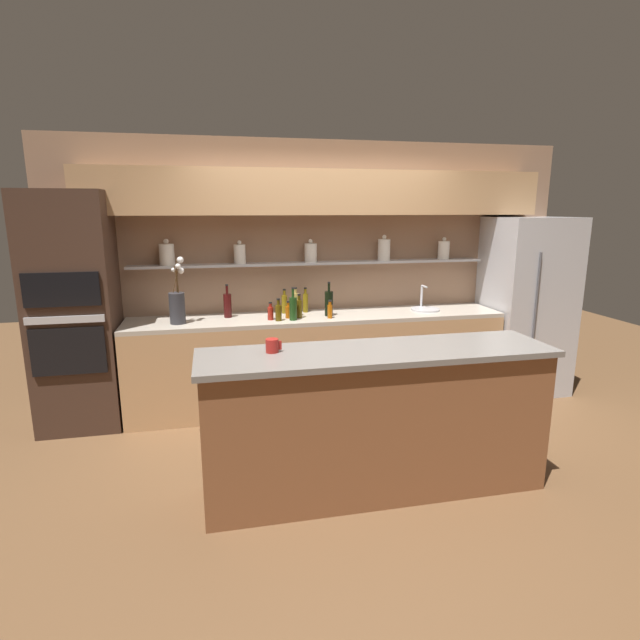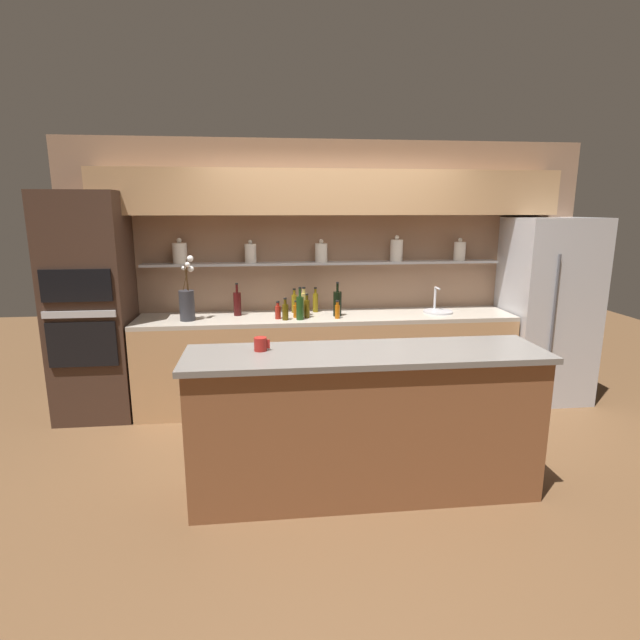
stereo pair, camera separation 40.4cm
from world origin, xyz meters
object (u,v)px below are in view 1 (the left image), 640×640
Objects in this scene: bottle_oil_9 at (278,312)px; bottle_spirit_6 at (295,304)px; bottle_sauce_3 at (330,310)px; bottle_oil_4 at (284,303)px; bottle_wine_0 at (228,305)px; bottle_wine_10 at (293,308)px; bottle_wine_1 at (329,303)px; bottle_oil_8 at (299,308)px; bottle_sauce_5 at (271,313)px; sink_fixture at (425,308)px; flower_vase at (177,304)px; oven_tower at (75,312)px; refrigerator at (526,306)px; bottle_oil_7 at (305,302)px; bottle_sauce_2 at (288,311)px; coffee_mug at (272,346)px.

bottle_spirit_6 is at bearing 41.75° from bottle_oil_9.
bottle_oil_4 reaches higher than bottle_sauce_3.
bottle_wine_0 is 0.57m from bottle_oil_4.
bottle_wine_10 reaches higher than bottle_spirit_6.
bottle_spirit_6 is (-0.32, 0.05, -0.01)m from bottle_wine_1.
bottle_oil_8 is (-0.30, -0.04, -0.03)m from bottle_wine_1.
bottle_sauce_5 is at bearing -26.89° from bottle_wine_0.
sink_fixture is 1.03× the size of bottle_spirit_6.
bottle_wine_10 is at bearing -173.09° from sink_fixture.
bottle_wine_10 is (1.04, -0.08, -0.07)m from flower_vase.
oven_tower is 8.97× the size of bottle_oil_8.
bottle_oil_4 reaches higher than bottle_sauce_5.
refrigerator is at bearing 0.02° from bottle_wine_1.
bottle_oil_7 is at bearing 35.72° from bottle_sauce_5.
bottle_wine_10 reaches higher than bottle_oil_7.
bottle_wine_0 is 0.65m from bottle_spirit_6.
refrigerator is 8.79× the size of bottle_oil_9.
oven_tower reaches higher than bottle_oil_9.
bottle_sauce_5 reaches higher than bottle_sauce_2.
bottle_oil_8 is at bearing 20.72° from bottle_oil_9.
bottle_sauce_2 is at bearing -179.52° from refrigerator.
bottle_sauce_2 is 0.71× the size of bottle_oil_8.
bottle_oil_8 is at bearing -76.25° from bottle_spirit_6.
bottle_wine_1 is 0.58m from bottle_sauce_5.
refrigerator is 2.48m from bottle_spirit_6.
bottle_spirit_6 reaches higher than bottle_oil_8.
refrigerator reaches higher than coffee_mug.
oven_tower is 1.99m from bottle_oil_8.
bottle_oil_9 is at bearing -137.44° from bottle_sauce_2.
bottle_wine_0 is at bearing 150.59° from bottle_oil_9.
bottle_oil_8 is 0.22m from bottle_oil_9.
sink_fixture is 1.16× the size of bottle_oil_7.
bottle_wine_0 reaches higher than bottle_oil_9.
coffee_mug reaches higher than bottle_sauce_2.
coffee_mug is (-0.73, -1.49, 0.02)m from bottle_wine_1.
bottle_sauce_2 is at bearing -89.28° from bottle_oil_4.
bottle_wine_10 is at bearing -132.14° from bottle_oil_8.
refrigerator is 2.36m from bottle_oil_7.
bottle_wine_1 reaches higher than bottle_oil_9.
oven_tower reaches higher than bottle_sauce_2.
refrigerator reaches higher than flower_vase.
flower_vase is at bearing -4.74° from oven_tower.
oven_tower reaches higher than bottle_sauce_5.
bottle_wine_0 is 0.98m from bottle_sauce_3.
refrigerator reaches higher than bottle_sauce_5.
bottle_wine_10 is at bearing -23.32° from bottle_wine_0.
bottle_spirit_6 is (-2.48, 0.05, 0.11)m from refrigerator.
bottle_oil_7 is at bearing 172.20° from sink_fixture.
bottle_wine_10 is (1.92, -0.16, -0.01)m from oven_tower.
coffee_mug is (-0.33, -1.47, 0.08)m from bottle_sauce_2.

